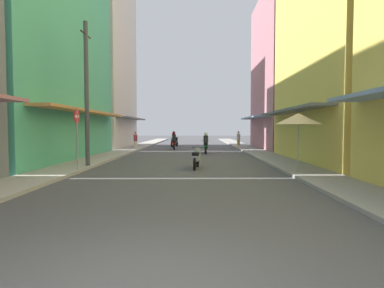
% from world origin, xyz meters
% --- Properties ---
extents(ground_plane, '(110.08, 110.08, 0.00)m').
position_xyz_m(ground_plane, '(0.00, 21.02, 0.00)').
color(ground_plane, '#4C4C4F').
extents(sidewalk_left, '(1.89, 58.04, 0.12)m').
position_xyz_m(sidewalk_left, '(-5.17, 21.02, 0.06)').
color(sidewalk_left, '#ADA89E').
rests_on(sidewalk_left, ground).
extents(sidewalk_right, '(1.89, 58.04, 0.12)m').
position_xyz_m(sidewalk_right, '(5.17, 21.02, 0.06)').
color(sidewalk_right, '#9E9991').
rests_on(sidewalk_right, ground).
extents(building_left_mid, '(7.05, 13.30, 14.62)m').
position_xyz_m(building_left_mid, '(-9.11, 15.00, 7.31)').
color(building_left_mid, '#4CB28C').
rests_on(building_left_mid, ground).
extents(building_left_far, '(7.05, 9.85, 17.33)m').
position_xyz_m(building_left_far, '(-9.11, 27.40, 8.66)').
color(building_left_far, silver).
rests_on(building_left_far, ground).
extents(building_right_mid, '(7.05, 10.83, 16.05)m').
position_xyz_m(building_right_mid, '(9.11, 14.06, 8.02)').
color(building_right_mid, '#EFD159').
rests_on(building_right_mid, ground).
extents(building_right_far, '(7.05, 9.79, 13.30)m').
position_xyz_m(building_right_far, '(9.11, 24.72, 6.64)').
color(building_right_far, '#B7727F').
rests_on(building_right_far, ground).
extents(motorbike_silver, '(0.55, 1.81, 0.96)m').
position_xyz_m(motorbike_silver, '(0.61, 11.33, 0.50)').
color(motorbike_silver, black).
rests_on(motorbike_silver, ground).
extents(motorbike_black, '(0.74, 1.75, 1.58)m').
position_xyz_m(motorbike_black, '(-1.64, 28.36, 0.70)').
color(motorbike_black, black).
rests_on(motorbike_black, ground).
extents(motorbike_green, '(0.55, 1.81, 1.58)m').
position_xyz_m(motorbike_green, '(1.26, 20.01, 0.70)').
color(motorbike_green, black).
rests_on(motorbike_green, ground).
extents(motorbike_red, '(0.55, 1.81, 1.58)m').
position_xyz_m(motorbike_red, '(-1.40, 24.48, 0.70)').
color(motorbike_red, black).
rests_on(motorbike_red, ground).
extents(pedestrian_midway, '(0.34, 0.34, 1.55)m').
position_xyz_m(pedestrian_midway, '(-4.90, 25.13, 0.77)').
color(pedestrian_midway, beige).
rests_on(pedestrian_midway, ground).
extents(pedestrian_far, '(0.34, 0.34, 1.56)m').
position_xyz_m(pedestrian_far, '(4.79, 28.74, 0.78)').
color(pedestrian_far, '#BF8C3F').
rests_on(pedestrian_far, ground).
extents(vendor_umbrella, '(1.85, 1.85, 2.47)m').
position_xyz_m(vendor_umbrella, '(4.73, 9.65, 2.24)').
color(vendor_umbrella, '#99999E').
rests_on(vendor_umbrella, ground).
extents(utility_pole, '(0.20, 1.20, 6.76)m').
position_xyz_m(utility_pole, '(-4.48, 11.43, 3.45)').
color(utility_pole, '#4C4C4F').
rests_on(utility_pole, ground).
extents(street_sign_no_entry, '(0.07, 0.60, 2.65)m').
position_xyz_m(street_sign_no_entry, '(-4.38, 9.90, 1.72)').
color(street_sign_no_entry, gray).
rests_on(street_sign_no_entry, ground).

